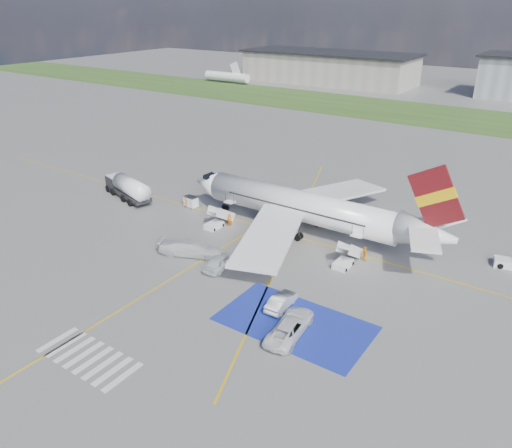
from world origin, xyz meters
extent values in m
plane|color=#60605E|center=(0.00, 0.00, 0.00)|extent=(400.00, 400.00, 0.00)
cube|color=#2D4C1E|center=(0.00, 95.00, 0.01)|extent=(400.00, 30.00, 0.01)
cube|color=gold|center=(0.00, 12.00, 0.01)|extent=(120.00, 0.20, 0.01)
cube|color=gold|center=(-5.00, -10.00, 0.01)|extent=(0.20, 60.00, 0.01)
cube|color=gold|center=(0.00, 12.00, 0.01)|extent=(20.71, 56.45, 0.01)
cube|color=navy|center=(10.00, -4.00, 0.01)|extent=(14.00, 8.00, 0.01)
cube|color=silver|center=(-6.00, -18.00, 0.01)|extent=(0.60, 4.00, 0.01)
cube|color=silver|center=(-4.80, -18.00, 0.01)|extent=(0.60, 4.00, 0.01)
cube|color=silver|center=(-3.60, -18.00, 0.01)|extent=(0.60, 4.00, 0.01)
cube|color=silver|center=(-2.40, -18.00, 0.01)|extent=(0.60, 4.00, 0.01)
cube|color=silver|center=(-1.20, -18.00, 0.01)|extent=(0.60, 4.00, 0.01)
cube|color=silver|center=(0.00, -18.00, 0.01)|extent=(0.60, 4.00, 0.01)
cube|color=silver|center=(1.20, -18.00, 0.01)|extent=(0.60, 4.00, 0.01)
cube|color=silver|center=(2.40, -18.00, 0.01)|extent=(0.60, 4.00, 0.01)
cube|color=gray|center=(-55.00, 130.00, 5.00)|extent=(60.00, 22.00, 10.00)
cylinder|color=white|center=(0.00, 14.00, 3.40)|extent=(26.00, 3.90, 3.90)
cone|color=white|center=(-15.00, 14.00, 3.40)|extent=(4.00, 3.90, 3.90)
cube|color=black|center=(-14.40, 14.00, 4.45)|extent=(1.67, 1.90, 0.82)
cone|color=white|center=(16.20, 14.00, 3.80)|extent=(6.50, 3.90, 3.90)
cube|color=white|center=(1.00, 5.50, 2.80)|extent=(9.86, 15.95, 1.40)
cube|color=white|center=(1.00, 22.50, 2.80)|extent=(9.86, 15.95, 1.40)
cylinder|color=#38383A|center=(0.00, 8.40, 1.40)|extent=(3.40, 2.10, 2.10)
cylinder|color=#38383A|center=(0.00, 19.60, 1.40)|extent=(3.40, 2.10, 2.10)
cube|color=#5D1013|center=(16.50, 14.00, 8.20)|extent=(6.62, 0.30, 7.45)
cube|color=yellow|center=(16.50, 14.00, 8.20)|extent=(4.36, 0.40, 3.08)
cube|color=white|center=(16.80, 10.80, 4.50)|extent=(4.73, 5.95, 0.49)
cube|color=white|center=(16.80, 17.20, 4.50)|extent=(4.73, 5.95, 0.49)
cube|color=black|center=(0.00, 12.04, 3.75)|extent=(19.50, 0.04, 0.18)
cube|color=black|center=(0.00, 15.96, 3.75)|extent=(19.50, 0.04, 0.18)
cube|color=white|center=(-9.50, 9.85, 1.45)|extent=(1.40, 3.73, 2.32)
cube|color=white|center=(-9.50, 11.75, 2.50)|extent=(1.40, 1.00, 0.12)
cylinder|color=black|center=(-10.20, 11.75, 3.05)|extent=(0.06, 0.06, 1.10)
cylinder|color=black|center=(-8.80, 11.75, 3.05)|extent=(0.06, 0.06, 1.10)
cube|color=white|center=(-9.50, 8.25, 0.35)|extent=(1.60, 2.40, 0.70)
cube|color=white|center=(9.00, 9.85, 1.45)|extent=(1.40, 3.73, 2.32)
cube|color=white|center=(9.00, 11.75, 2.50)|extent=(1.40, 1.00, 0.12)
cylinder|color=black|center=(8.30, 11.75, 3.05)|extent=(0.06, 0.06, 1.10)
cylinder|color=black|center=(9.70, 11.75, 3.05)|extent=(0.06, 0.06, 1.10)
cube|color=white|center=(9.00, 8.25, 0.35)|extent=(1.60, 2.40, 0.70)
cube|color=black|center=(-30.44, 10.31, 1.27)|extent=(3.15, 3.15, 2.54)
cylinder|color=white|center=(-25.45, 8.87, 2.21)|extent=(7.92, 4.53, 2.54)
cube|color=black|center=(-25.45, 8.87, 0.94)|extent=(7.92, 4.53, 0.55)
cube|color=white|center=(-16.73, 11.99, 0.83)|extent=(2.11, 1.44, 1.37)
cube|color=black|center=(-16.73, 11.99, 1.57)|extent=(2.00, 1.33, 0.12)
imported|color=silver|center=(-2.11, 0.27, 0.82)|extent=(2.23, 4.95, 1.65)
imported|color=#A6A7AC|center=(7.60, -2.50, 0.72)|extent=(1.77, 4.44, 1.44)
imported|color=silver|center=(10.43, -5.59, 1.00)|extent=(3.10, 5.58, 1.99)
imported|color=silver|center=(-6.80, 0.82, 1.16)|extent=(6.39, 4.40, 2.32)
imported|color=orange|center=(-8.08, 9.87, 0.87)|extent=(0.73, 0.75, 1.74)
imported|color=orange|center=(-17.24, 11.48, 0.82)|extent=(0.86, 0.96, 1.64)
imported|color=orange|center=(10.39, 10.98, 0.89)|extent=(1.00, 1.08, 1.78)
camera|label=1|loc=(28.74, -37.60, 27.40)|focal=35.00mm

